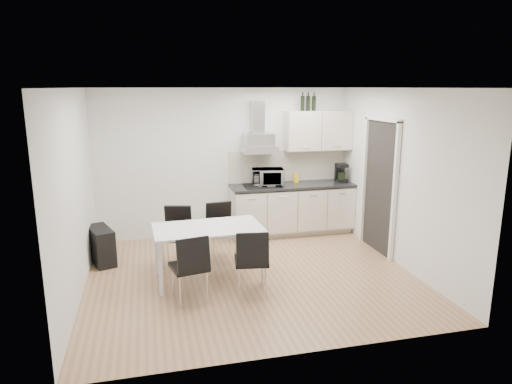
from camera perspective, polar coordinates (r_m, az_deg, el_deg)
ground at (r=6.57m, az=-0.60°, el=-10.43°), size 4.50×4.50×0.00m
wall_back at (r=8.09m, az=-3.81°, el=3.65°), size 4.50×0.10×2.60m
wall_front at (r=4.31m, az=5.38°, el=-4.80°), size 4.50×0.10×2.60m
wall_left at (r=6.08m, az=-21.75°, el=-0.39°), size 0.10×4.00×2.60m
wall_right at (r=7.01m, az=17.60°, el=1.60°), size 0.10×4.00×2.60m
ceiling at (r=6.03m, az=-0.66°, el=12.89°), size 4.50×4.50×0.00m
doorway at (r=7.51m, az=15.07°, el=0.54°), size 0.08×1.04×2.10m
kitchenette at (r=8.22m, az=4.77°, el=0.43°), size 2.22×0.64×2.52m
dining_table at (r=6.28m, az=-6.03°, el=-5.04°), size 1.50×0.89×0.75m
chair_far_left at (r=6.87m, az=-9.89°, el=-5.62°), size 0.54×0.59×0.88m
chair_far_right at (r=7.01m, az=-4.30°, el=-5.09°), size 0.48×0.53×0.88m
chair_near_left at (r=5.75m, az=-8.37°, el=-9.33°), size 0.53×0.58×0.88m
chair_near_right at (r=5.88m, az=-0.59°, el=-8.67°), size 0.51×0.56×0.88m
guitar_amp at (r=7.32m, az=-18.78°, el=-6.34°), size 0.48×0.71×0.55m
floor_speaker at (r=8.23m, az=-5.08°, el=-4.32°), size 0.26×0.25×0.34m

